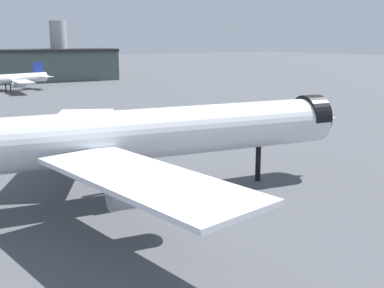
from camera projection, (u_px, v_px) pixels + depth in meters
ground at (181, 200)px, 53.81m from camera, size 900.00×900.00×0.00m
airliner_near_gate at (134, 136)px, 53.15m from camera, size 57.88×52.03×16.78m
airliner_far_taxiway at (4, 80)px, 162.03m from camera, size 36.59×32.90×9.65m
service_truck_front at (208, 130)px, 87.01m from camera, size 5.96×4.16×3.00m
baggage_tug_wing at (101, 133)px, 87.01m from camera, size 3.44×2.38×1.85m
traffic_cone_near_nose at (47, 144)px, 81.28m from camera, size 0.50×0.50×0.63m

